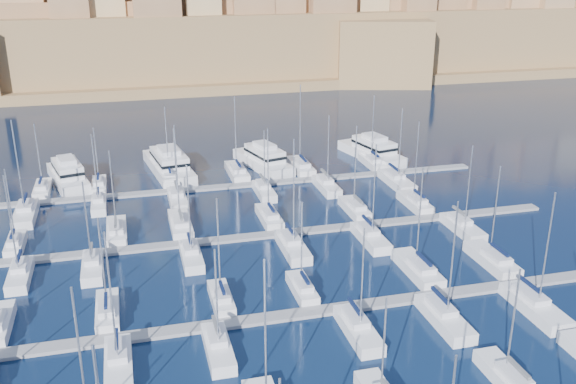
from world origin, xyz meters
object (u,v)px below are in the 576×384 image
object	(u,v)px
sailboat_4	(509,379)
motor_yacht_b	(169,164)
motor_yacht_a	(68,174)
motor_yacht_c	(264,159)
motor_yacht_d	(372,150)

from	to	relation	value
sailboat_4	motor_yacht_b	size ratio (longest dim) A/B	0.60
motor_yacht_a	motor_yacht_c	size ratio (longest dim) A/B	0.96
sailboat_4	motor_yacht_b	world-z (taller)	sailboat_4
motor_yacht_a	motor_yacht_c	distance (m)	35.34
motor_yacht_c	sailboat_4	bearing A→B (deg)	-83.77
motor_yacht_b	motor_yacht_d	xyz separation A→B (m)	(39.73, -1.21, 0.00)
motor_yacht_c	motor_yacht_d	size ratio (longest dim) A/B	0.96
sailboat_4	motor_yacht_d	distance (m)	72.05
sailboat_4	motor_yacht_a	distance (m)	82.14
motor_yacht_d	motor_yacht_b	bearing A→B (deg)	178.26
motor_yacht_a	sailboat_4	bearing A→B (deg)	-58.42
motor_yacht_a	motor_yacht_b	bearing A→B (deg)	5.85
motor_yacht_a	motor_yacht_d	xyz separation A→B (m)	(57.46, 0.61, 0.00)
motor_yacht_b	motor_yacht_c	world-z (taller)	same
motor_yacht_a	motor_yacht_d	world-z (taller)	same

